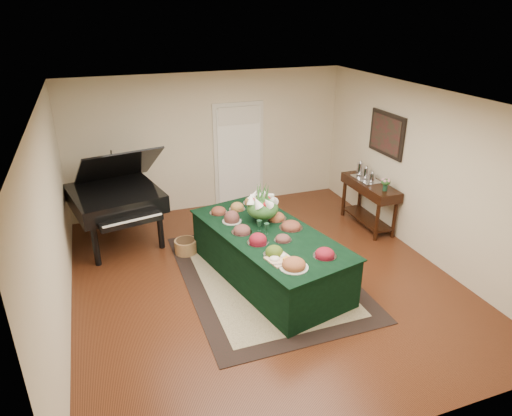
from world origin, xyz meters
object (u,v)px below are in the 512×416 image
object	(u,v)px
mahogany_sideboard	(370,192)
grand_piano	(116,197)
buffet_table	(269,255)
floral_centerpiece	(263,205)

from	to	relation	value
mahogany_sideboard	grand_piano	bearing A→B (deg)	168.41
buffet_table	floral_centerpiece	distance (m)	0.77
floral_centerpiece	mahogany_sideboard	xyz separation A→B (m)	(2.37, 0.69, -0.38)
grand_piano	mahogany_sideboard	world-z (taller)	grand_piano
buffet_table	floral_centerpiece	bearing A→B (deg)	84.54
floral_centerpiece	mahogany_sideboard	world-z (taller)	floral_centerpiece
buffet_table	mahogany_sideboard	bearing A→B (deg)	23.46
buffet_table	grand_piano	size ratio (longest dim) A/B	1.55
buffet_table	mahogany_sideboard	world-z (taller)	mahogany_sideboard
grand_piano	mahogany_sideboard	distance (m)	4.51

